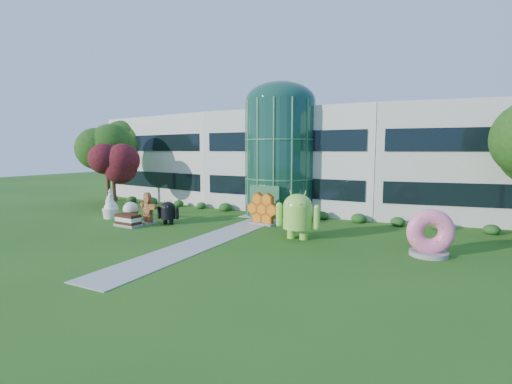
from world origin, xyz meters
The scene contains 14 objects.
ground centered at (0.00, 0.00, 0.00)m, with size 140.00×140.00×0.00m, color #215114.
building centered at (0.00, 18.00, 4.65)m, with size 46.00×15.00×9.30m, color beige, non-canonical shape.
atrium centered at (0.00, 12.00, 4.90)m, with size 6.00×6.00×9.80m, color #194738.
walkway centered at (0.00, 2.00, 0.02)m, with size 2.40×20.00×0.04m, color #9E9E93.
tree_red centered at (-15.50, 7.50, 3.00)m, with size 4.00×4.00×6.00m, color #3F0C14, non-canonical shape.
trees_backdrop centered at (0.00, 13.00, 4.20)m, with size 52.00×8.00×8.40m, color #1E3F0F, non-canonical shape.
android_green centered at (4.75, 4.02, 1.71)m, with size 3.01×2.01×3.41m, color #8ED845, non-canonical shape.
android_black centered at (-5.72, 3.90, 1.02)m, with size 1.79×1.20×2.04m, color black, non-canonical shape.
donut centered at (12.38, 3.69, 1.28)m, with size 2.47×1.19×2.57m, color #F25C95, non-canonical shape.
gingerbread centered at (-7.35, 3.46, 1.22)m, with size 2.64×1.01×2.43m, color brown, non-canonical shape.
ice_cream_sandwich centered at (-7.83, 1.88, 0.46)m, with size 2.07×1.04×0.92m, color black, non-canonical shape.
honeycomb centered at (0.75, 7.12, 1.09)m, with size 2.78×0.99×2.19m, color orange, non-canonical shape.
froyo centered at (-11.64, 3.65, 1.23)m, with size 1.43×1.43×2.45m, color white, non-canonical shape.
cupcake centered at (-9.37, 3.65, 0.76)m, with size 1.27×1.27×1.52m, color white, non-canonical shape.
Camera 1 is at (13.06, -17.75, 5.63)m, focal length 26.00 mm.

